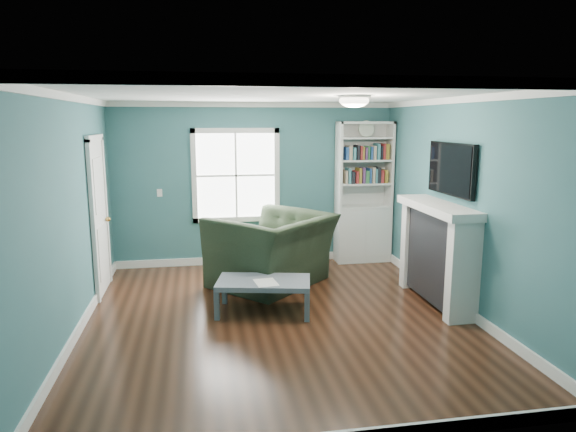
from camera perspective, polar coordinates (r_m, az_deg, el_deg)
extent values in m
plane|color=black|center=(6.22, -1.03, -11.30)|extent=(5.00, 5.00, 0.00)
plane|color=#306166|center=(8.31, -3.72, 3.53)|extent=(4.50, 0.00, 4.50)
plane|color=#306166|center=(3.47, 5.32, -6.47)|extent=(4.50, 0.00, 4.50)
plane|color=#306166|center=(5.95, -23.00, -0.10)|extent=(0.00, 5.00, 5.00)
plane|color=#306166|center=(6.59, 18.66, 1.14)|extent=(0.00, 5.00, 5.00)
plane|color=white|center=(5.78, -1.11, 13.39)|extent=(5.00, 5.00, 0.00)
cube|color=white|center=(8.54, -3.61, -4.77)|extent=(4.50, 0.03, 0.12)
cube|color=white|center=(6.28, -22.04, -11.29)|extent=(0.03, 5.00, 0.12)
cube|color=white|center=(6.88, 17.94, -9.10)|extent=(0.03, 5.00, 0.12)
cube|color=white|center=(8.23, -3.81, 12.24)|extent=(4.50, 0.04, 0.08)
cube|color=white|center=(3.35, 5.60, 14.70)|extent=(4.50, 0.04, 0.08)
cube|color=white|center=(5.87, -23.71, 12.09)|extent=(0.04, 5.00, 0.08)
cube|color=white|center=(6.50, 19.17, 12.15)|extent=(0.04, 5.00, 0.08)
cube|color=white|center=(8.26, -5.80, 4.50)|extent=(1.24, 0.01, 1.34)
cube|color=white|center=(8.23, -10.40, 4.36)|extent=(0.08, 0.06, 1.50)
cube|color=white|center=(8.32, -1.24, 4.59)|extent=(0.08, 0.06, 1.50)
cube|color=white|center=(8.35, -5.70, -0.36)|extent=(1.40, 0.06, 0.08)
cube|color=white|center=(8.21, -5.89, 9.43)|extent=(1.40, 0.06, 0.08)
cube|color=white|center=(8.25, -5.80, 4.49)|extent=(1.24, 0.03, 0.03)
cube|color=white|center=(8.25, -5.80, 4.49)|extent=(0.03, 0.03, 1.34)
cube|color=silver|center=(8.63, 8.27, -2.03)|extent=(0.90, 0.35, 0.90)
cube|color=silver|center=(8.33, 5.65, 5.59)|extent=(0.04, 0.35, 1.40)
cube|color=silver|center=(8.60, 11.21, 5.59)|extent=(0.04, 0.35, 1.40)
cube|color=silver|center=(8.61, 8.13, 5.70)|extent=(0.90, 0.02, 1.40)
cube|color=silver|center=(8.43, 8.60, 10.21)|extent=(0.90, 0.35, 0.04)
cube|color=silver|center=(8.54, 8.35, 1.05)|extent=(0.84, 0.33, 0.03)
cube|color=silver|center=(8.49, 8.42, 3.58)|extent=(0.84, 0.33, 0.03)
cube|color=silver|center=(8.45, 8.49, 6.14)|extent=(0.84, 0.33, 0.03)
cube|color=silver|center=(8.43, 8.56, 8.58)|extent=(0.84, 0.33, 0.03)
cube|color=tan|center=(8.46, 8.49, 4.41)|extent=(0.70, 0.25, 0.22)
cube|color=teal|center=(8.42, 8.56, 6.98)|extent=(0.70, 0.25, 0.22)
cylinder|color=beige|center=(8.38, 8.69, 9.55)|extent=(0.26, 0.06, 0.26)
cube|color=black|center=(6.83, 16.34, -4.42)|extent=(0.30, 1.20, 1.10)
cube|color=black|center=(6.87, 16.10, -6.04)|extent=(0.22, 0.65, 0.70)
cube|color=silver|center=(6.25, 18.87, -5.95)|extent=(0.36, 0.16, 1.20)
cube|color=silver|center=(7.41, 13.93, -3.14)|extent=(0.36, 0.16, 1.20)
cube|color=silver|center=(6.68, 16.32, 0.96)|extent=(0.44, 1.58, 0.10)
cube|color=black|center=(6.69, 17.69, 5.00)|extent=(0.06, 1.10, 0.65)
cube|color=silver|center=(7.34, -20.25, -0.22)|extent=(0.04, 0.80, 2.05)
cube|color=white|center=(6.91, -20.82, -0.90)|extent=(0.05, 0.08, 2.13)
cube|color=white|center=(7.78, -19.60, 0.40)|extent=(0.05, 0.08, 2.13)
cube|color=white|center=(7.23, -20.71, 8.11)|extent=(0.05, 0.98, 0.08)
sphere|color=#BF8C3F|center=(7.64, -19.38, -0.34)|extent=(0.07, 0.07, 0.07)
ellipsoid|color=white|center=(6.08, 7.37, 12.60)|extent=(0.34, 0.34, 0.15)
cylinder|color=white|center=(6.08, 7.38, 13.02)|extent=(0.38, 0.38, 0.03)
cube|color=white|center=(8.29, -14.08, 2.51)|extent=(0.08, 0.01, 0.12)
imported|color=black|center=(7.27, -1.78, -2.48)|extent=(1.81, 1.79, 1.35)
cube|color=#4F585F|center=(6.17, -7.91, -9.84)|extent=(0.07, 0.07, 0.35)
cube|color=#4F585F|center=(6.08, 2.13, -10.07)|extent=(0.07, 0.07, 0.35)
cube|color=#4F585F|center=(6.68, -7.07, -8.21)|extent=(0.07, 0.07, 0.35)
cube|color=#4F585F|center=(6.60, 2.16, -8.39)|extent=(0.07, 0.07, 0.35)
cube|color=slate|center=(6.30, -2.71, -7.38)|extent=(1.23, 0.84, 0.06)
cube|color=white|center=(6.18, -2.47, -7.39)|extent=(0.29, 0.35, 0.00)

